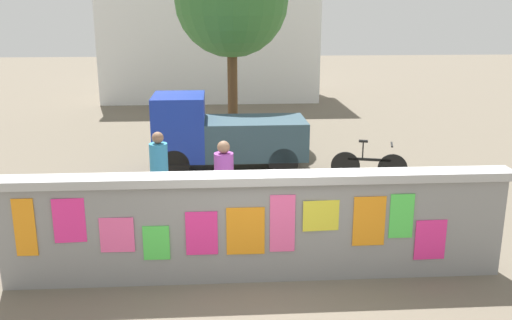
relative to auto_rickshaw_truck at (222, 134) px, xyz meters
name	(u,v)px	position (x,y,z in m)	size (l,w,h in m)	color
ground	(238,146)	(0.46, 2.35, -0.90)	(60.00, 60.00, 0.00)	#6B6051
poster_wall	(256,226)	(0.46, -5.65, -0.08)	(7.37, 0.42, 1.59)	gray
auto_rickshaw_truck	(222,134)	(0.00, 0.00, 0.00)	(3.61, 1.52, 1.85)	black
motorcycle	(372,193)	(2.79, -3.32, -0.44)	(1.89, 0.62, 0.87)	black
bicycle_near	(114,228)	(-1.79, -4.49, -0.54)	(1.71, 0.44, 0.95)	black
bicycle_far	(369,166)	(3.32, -1.11, -0.54)	(1.66, 0.58, 0.95)	black
person_walking	(224,176)	(0.02, -3.74, 0.09)	(0.45, 0.45, 1.62)	#D83F72
person_bystander	(159,165)	(-1.19, -2.95, 0.09)	(0.48, 0.48, 1.62)	yellow
tree_roadside	(232,0)	(0.36, 3.47, 3.11)	(3.26, 3.26, 5.66)	brown
building_background	(210,25)	(-0.38, 11.56, 2.19)	(9.16, 4.50, 6.12)	white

